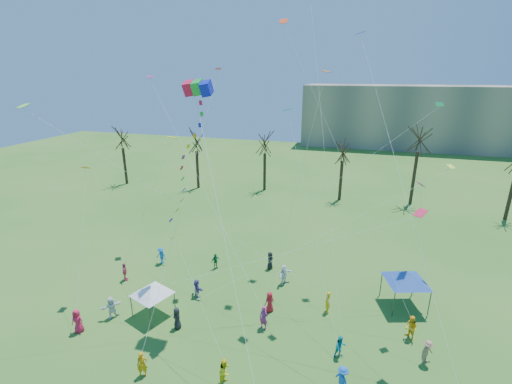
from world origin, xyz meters
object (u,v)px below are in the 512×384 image
(distant_building, at_px, (428,117))
(canopy_tent_white, at_px, (152,290))
(big_box_kite, at_px, (191,166))
(canopy_tent_blue, at_px, (407,276))

(distant_building, bearing_deg, canopy_tent_white, -111.29)
(distant_building, bearing_deg, big_box_kite, -109.12)
(distant_building, relative_size, canopy_tent_blue, 14.78)
(big_box_kite, distance_m, canopy_tent_blue, 18.81)
(big_box_kite, height_order, canopy_tent_white, big_box_kite)
(distant_building, xyz_separation_m, canopy_tent_white, (-29.89, -76.72, -5.24))
(big_box_kite, xyz_separation_m, canopy_tent_white, (-3.54, -0.72, -9.77))
(big_box_kite, bearing_deg, canopy_tent_blue, 21.35)
(canopy_tent_blue, bearing_deg, distant_building, 80.96)
(big_box_kite, distance_m, canopy_tent_white, 10.42)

